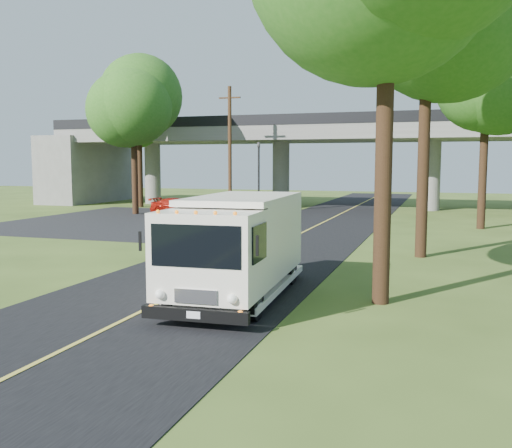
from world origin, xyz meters
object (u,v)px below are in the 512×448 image
at_px(tree_right_mid, 434,2).
at_px(tree_right_far, 491,77).
at_px(red_sedan, 179,207).
at_px(pedestrian, 252,211).
at_px(tree_left_lot, 135,102).
at_px(tree_left_far, 140,116).
at_px(traffic_signal, 259,169).
at_px(step_van, 237,244).
at_px(utility_pole, 230,150).

height_order(tree_right_mid, tree_right_far, tree_right_mid).
height_order(red_sedan, pedestrian, pedestrian).
relative_size(tree_right_mid, tree_left_lot, 1.21).
distance_m(tree_left_far, pedestrian, 17.62).
bearing_deg(tree_right_far, red_sedan, 173.05).
bearing_deg(traffic_signal, pedestrian, -74.75).
relative_size(tree_left_lot, step_van, 1.56).
height_order(tree_left_lot, tree_left_far, tree_left_lot).
height_order(traffic_signal, red_sedan, traffic_signal).
bearing_deg(traffic_signal, tree_left_far, 170.35).
bearing_deg(pedestrian, tree_left_lot, 21.72).
relative_size(utility_pole, red_sedan, 2.17).
relative_size(step_van, red_sedan, 1.62).
height_order(tree_right_far, pedestrian, tree_right_far).
relative_size(tree_right_far, red_sedan, 2.65).
relative_size(tree_left_lot, red_sedan, 2.54).
xyz_separation_m(utility_pole, pedestrian, (3.70, -6.07, -3.75)).
xyz_separation_m(traffic_signal, red_sedan, (-4.69, -3.74, -2.60)).
bearing_deg(red_sedan, tree_right_mid, -125.04).
xyz_separation_m(utility_pole, tree_left_lot, (-6.29, -2.16, 3.31)).
distance_m(traffic_signal, red_sedan, 6.54).
distance_m(tree_left_lot, step_van, 27.28).
bearing_deg(utility_pole, tree_right_far, -14.00).
bearing_deg(utility_pole, traffic_signal, 53.13).
relative_size(tree_left_lot, tree_left_far, 1.06).
relative_size(tree_left_far, pedestrian, 5.86).
distance_m(traffic_signal, tree_left_far, 11.75).
bearing_deg(traffic_signal, red_sedan, -141.47).
xyz_separation_m(utility_pole, tree_left_far, (-9.29, 3.84, 2.86)).
height_order(tree_right_far, step_van, tree_right_far).
distance_m(utility_pole, pedestrian, 8.04).
distance_m(tree_right_mid, tree_right_far, 11.43).
bearing_deg(tree_right_mid, traffic_signal, 125.86).
bearing_deg(red_sedan, tree_right_far, -93.85).
height_order(utility_pole, step_van, utility_pole).
bearing_deg(utility_pole, tree_left_far, 157.57).
xyz_separation_m(tree_left_far, red_sedan, (6.10, -5.57, -6.85)).
xyz_separation_m(step_van, pedestrian, (-5.54, 17.59, -0.66)).
xyz_separation_m(tree_right_far, red_sedan, (-19.90, 2.43, -7.70)).
xyz_separation_m(tree_right_far, tree_left_far, (-26.00, 8.00, -0.85)).
bearing_deg(tree_left_lot, pedestrian, -21.34).
height_order(tree_right_far, tree_left_far, tree_right_far).
distance_m(tree_right_far, tree_left_lot, 23.09).
bearing_deg(tree_right_mid, pedestrian, 138.29).
bearing_deg(tree_left_far, pedestrian, -37.31).
xyz_separation_m(tree_right_mid, red_sedan, (-17.10, 13.43, -9.00)).
height_order(tree_right_far, red_sedan, tree_right_far).
relative_size(traffic_signal, tree_left_far, 0.53).
bearing_deg(tree_left_far, tree_right_mid, -39.32).
xyz_separation_m(tree_right_far, pedestrian, (-13.01, -1.90, -7.46)).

